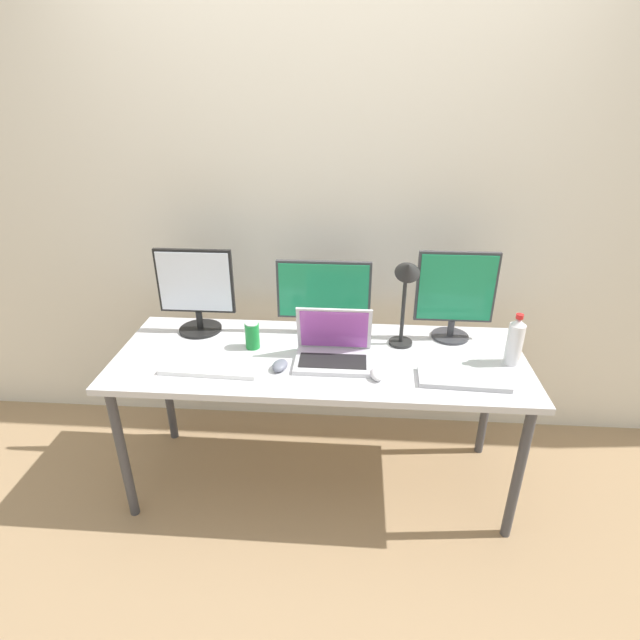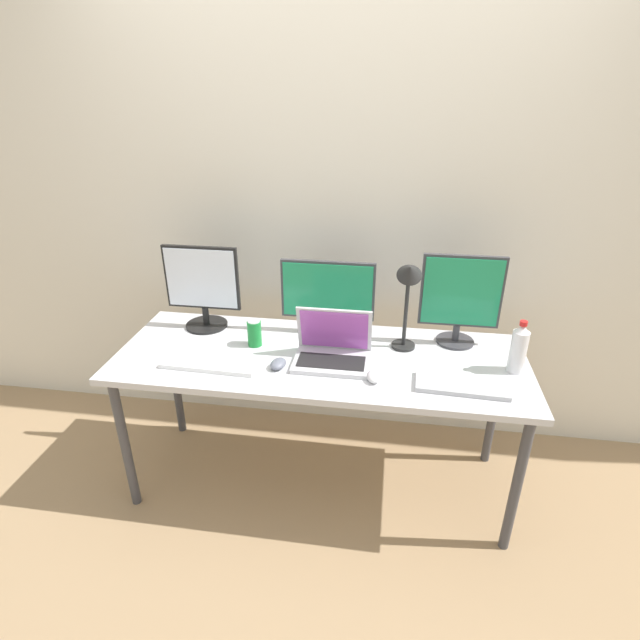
# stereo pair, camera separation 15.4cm
# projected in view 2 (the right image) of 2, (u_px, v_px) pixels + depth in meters

# --- Properties ---
(ground_plane) EXTENTS (16.00, 16.00, 0.00)m
(ground_plane) POSITION_uv_depth(u_px,v_px,m) (320.00, 479.00, 2.59)
(ground_plane) COLOR #9E7F5B
(wall_back) EXTENTS (7.00, 0.08, 2.60)m
(wall_back) POSITION_uv_depth(u_px,v_px,m) (337.00, 203.00, 2.55)
(wall_back) COLOR silver
(wall_back) RESTS_ON ground
(work_desk) EXTENTS (1.86, 0.69, 0.74)m
(work_desk) POSITION_uv_depth(u_px,v_px,m) (320.00, 367.00, 2.29)
(work_desk) COLOR #424247
(work_desk) RESTS_ON ground
(monitor_left) EXTENTS (0.37, 0.21, 0.42)m
(monitor_left) POSITION_uv_depth(u_px,v_px,m) (202.00, 286.00, 2.44)
(monitor_left) COLOR black
(monitor_left) RESTS_ON work_desk
(monitor_center) EXTENTS (0.45, 0.20, 0.37)m
(monitor_center) POSITION_uv_depth(u_px,v_px,m) (327.00, 296.00, 2.40)
(monitor_center) COLOR #38383D
(monitor_center) RESTS_ON work_desk
(monitor_right) EXTENTS (0.37, 0.18, 0.43)m
(monitor_right) POSITION_uv_depth(u_px,v_px,m) (461.00, 298.00, 2.28)
(monitor_right) COLOR #38383D
(monitor_right) RESTS_ON work_desk
(laptop_silver) EXTENTS (0.33, 0.23, 0.24)m
(laptop_silver) POSITION_uv_depth(u_px,v_px,m) (333.00, 349.00, 2.20)
(laptop_silver) COLOR silver
(laptop_silver) RESTS_ON work_desk
(keyboard_main) EXTENTS (0.43, 0.15, 0.02)m
(keyboard_main) POSITION_uv_depth(u_px,v_px,m) (210.00, 363.00, 2.19)
(keyboard_main) COLOR white
(keyboard_main) RESTS_ON work_desk
(keyboard_aux) EXTENTS (0.38, 0.17, 0.02)m
(keyboard_aux) POSITION_uv_depth(u_px,v_px,m) (462.00, 385.00, 2.03)
(keyboard_aux) COLOR #B2B2B7
(keyboard_aux) RESTS_ON work_desk
(mouse_by_keyboard) EXTENTS (0.08, 0.10, 0.04)m
(mouse_by_keyboard) POSITION_uv_depth(u_px,v_px,m) (278.00, 364.00, 2.17)
(mouse_by_keyboard) COLOR slate
(mouse_by_keyboard) RESTS_ON work_desk
(mouse_by_laptop) EXTENTS (0.07, 0.10, 0.04)m
(mouse_by_laptop) POSITION_uv_depth(u_px,v_px,m) (374.00, 376.00, 2.07)
(mouse_by_laptop) COLOR silver
(mouse_by_laptop) RESTS_ON work_desk
(water_bottle) EXTENTS (0.07, 0.07, 0.24)m
(water_bottle) POSITION_uv_depth(u_px,v_px,m) (519.00, 349.00, 2.10)
(water_bottle) COLOR silver
(water_bottle) RESTS_ON work_desk
(soda_can_near_keyboard) EXTENTS (0.07, 0.07, 0.13)m
(soda_can_near_keyboard) POSITION_uv_depth(u_px,v_px,m) (254.00, 333.00, 2.33)
(soda_can_near_keyboard) COLOR #197F33
(soda_can_near_keyboard) RESTS_ON work_desk
(desk_lamp) EXTENTS (0.11, 0.18, 0.46)m
(desk_lamp) POSITION_uv_depth(u_px,v_px,m) (408.00, 289.00, 2.17)
(desk_lamp) COLOR black
(desk_lamp) RESTS_ON work_desk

